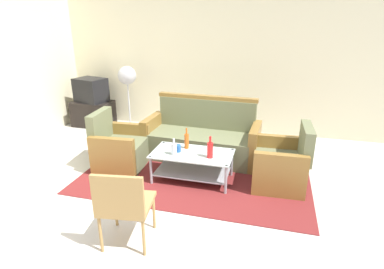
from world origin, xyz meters
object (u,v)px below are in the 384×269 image
Objects in this scene: tv_stand at (94,114)px; armchair_right at (281,165)px; cup at (178,148)px; bottle_clear at (174,149)px; pedestal_fan at (127,79)px; wicker_chair at (124,202)px; couch at (202,139)px; bottle_orange at (187,141)px; armchair_left at (119,149)px; coffee_table at (192,162)px; bottle_red at (210,150)px; television at (91,90)px.

armchair_right is at bearing -22.76° from tv_stand.
bottle_clear is at bearing -102.57° from cup.
wicker_chair is at bearing -64.96° from pedestal_fan.
couch is 2.18× the size of wicker_chair.
bottle_orange is 1.63m from wicker_chair.
armchair_left is 0.77× the size of coffee_table.
pedestal_fan is (-1.60, 1.95, 0.52)m from bottle_clear.
couch reaches higher than wicker_chair.
bottle_orange is 2.45m from pedestal_fan.
armchair_right is 4.14m from tv_stand.
cup is 0.12× the size of tv_stand.
couch is 2.28× the size of tv_stand.
couch is 0.82m from cup.
bottle_red is at bearing 112.21° from couch.
bottle_orange reaches higher than cup.
tv_stand reaches higher than coffee_table.
armchair_left reaches higher than wicker_chair.
armchair_left is at bearing 171.78° from bottle_red.
armchair_left reaches higher than tv_stand.
bottle_red reaches higher than bottle_clear.
coffee_table is (0.05, -0.79, -0.04)m from couch.
bottle_orange is at bearing 76.00° from wicker_chair.
bottle_orange is (0.10, 0.26, 0.03)m from bottle_clear.
tv_stand is at bearing 143.64° from cup.
television is at bearing 147.20° from bottle_red.
tv_stand is (-2.43, 1.79, -0.20)m from cup.
bottle_clear is at bearing -111.85° from bottle_orange.
pedestal_fan reaches higher than cup.
armchair_left is 8.50× the size of cup.
bottle_orange is 3.01m from television.
pedestal_fan is at bearing 106.51° from wicker_chair.
bottle_clear is 0.76× the size of bottle_orange.
bottle_orange is at bearing 149.67° from bottle_red.
armchair_left is 2.21m from tv_stand.
armchair_right is 3.51m from pedestal_fan.
armchair_left is 1.00× the size of armchair_right.
pedestal_fan reaches higher than television.
pedestal_fan is at bearing -28.11° from couch.
couch is 1.30m from armchair_left.
bottle_clear is at bearing 156.90° from television.
armchair_left and armchair_right have the same top height.
bottle_clear is 0.77× the size of bottle_red.
armchair_right is 0.99m from bottle_red.
couch is at bearing 75.75° from wicker_chair.
bottle_red is at bearing -17.27° from coffee_table.
bottle_clear is at bearing 99.46° from armchair_right.
coffee_table is at bearing -49.42° from bottle_orange.
cup is at bearing -177.58° from coffee_table.
cup is 2.51m from pedestal_fan.
armchair_right is at bearing 87.17° from armchair_left.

